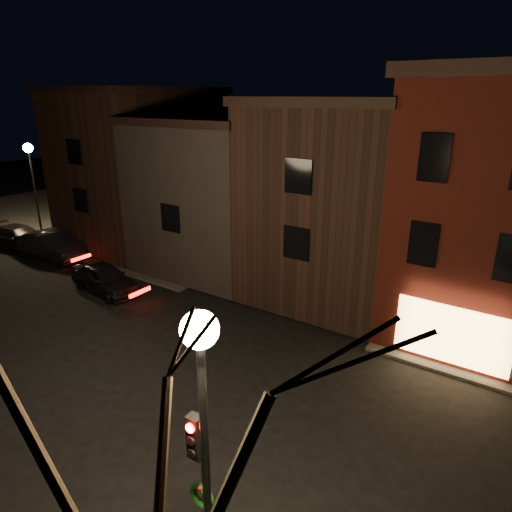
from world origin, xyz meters
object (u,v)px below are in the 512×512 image
at_px(parked_car_c, 20,237).
at_px(parked_car_b, 51,245).
at_px(bare_tree_right, 129,492).
at_px(traffic_signal, 200,473).
at_px(street_lamp_near, 202,393).
at_px(parked_car_a, 105,278).
at_px(street_lamp_far, 31,165).

bearing_deg(parked_car_c, parked_car_b, -96.41).
bearing_deg(parked_car_b, parked_car_c, 89.73).
bearing_deg(bare_tree_right, traffic_signal, 122.41).
relative_size(street_lamp_near, bare_tree_right, 0.76).
relative_size(traffic_signal, parked_car_a, 0.94).
height_order(street_lamp_far, bare_tree_right, bare_tree_right).
distance_m(street_lamp_far, parked_car_c, 4.80).
relative_size(street_lamp_far, parked_car_a, 1.50).
height_order(traffic_signal, parked_car_a, traffic_signal).
bearing_deg(parked_car_a, parked_car_b, 84.68).
bearing_deg(parked_car_a, traffic_signal, -114.90).
bearing_deg(traffic_signal, street_lamp_far, 154.55).
relative_size(parked_car_b, parked_car_c, 0.98).
xyz_separation_m(street_lamp_near, street_lamp_far, (-25.20, 12.20, 0.00)).
bearing_deg(traffic_signal, bare_tree_right, -57.59).
height_order(parked_car_a, parked_car_b, parked_car_b).
relative_size(street_lamp_near, street_lamp_far, 1.00).
bearing_deg(parked_car_c, street_lamp_near, -119.56).
bearing_deg(traffic_signal, parked_car_b, 154.34).
bearing_deg(street_lamp_far, parked_car_b, -24.33).
bearing_deg(parked_car_a, street_lamp_far, 80.00).
bearing_deg(street_lamp_far, parked_car_a, -16.65).
distance_m(traffic_signal, parked_car_a, 16.34).
xyz_separation_m(street_lamp_far, parked_car_c, (0.50, -1.78, -4.43)).
height_order(traffic_signal, parked_car_b, traffic_signal).
xyz_separation_m(street_lamp_near, parked_car_a, (-14.41, 8.97, -4.44)).
relative_size(bare_tree_right, parked_car_c, 1.65).
xyz_separation_m(street_lamp_near, parked_car_c, (-24.70, 10.42, -4.43)).
bearing_deg(parked_car_c, traffic_signal, -119.07).
height_order(street_lamp_near, traffic_signal, street_lamp_near).
bearing_deg(street_lamp_near, street_lamp_far, 154.17).
distance_m(traffic_signal, parked_car_c, 26.15).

